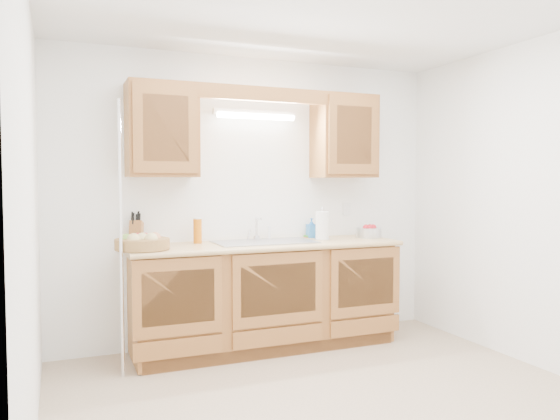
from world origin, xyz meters
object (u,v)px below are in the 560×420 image
apple_bowl (369,232)px  paper_towel (322,226)px  fruit_basket (142,242)px  knife_block (136,233)px

apple_bowl → paper_towel: bearing=-177.1°
fruit_basket → apple_bowl: size_ratio=1.84×
fruit_basket → paper_towel: bearing=3.9°
fruit_basket → apple_bowl: fruit_basket is taller
knife_block → apple_bowl: bearing=13.0°
paper_towel → knife_block: bearing=172.0°
knife_block → paper_towel: paper_towel is taller
fruit_basket → knife_block: size_ratio=1.85×
fruit_basket → paper_towel: 1.58m
fruit_basket → paper_towel: size_ratio=1.77×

